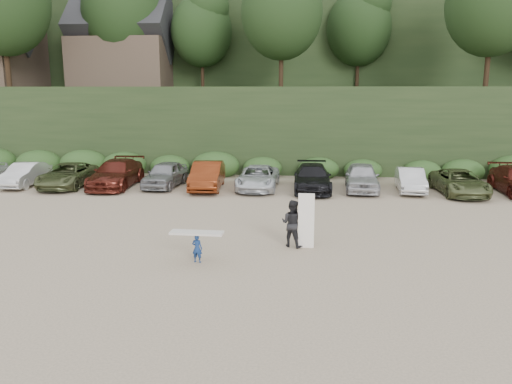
# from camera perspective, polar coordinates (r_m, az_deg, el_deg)

# --- Properties ---
(ground) EXTENTS (120.00, 120.00, 0.00)m
(ground) POSITION_cam_1_polar(r_m,az_deg,el_deg) (20.02, -5.16, -5.29)
(ground) COLOR tan
(ground) RESTS_ON ground
(hillside_backdrop) EXTENTS (90.00, 41.50, 28.00)m
(hillside_backdrop) POSITION_cam_1_polar(r_m,az_deg,el_deg) (55.13, 1.68, 17.28)
(hillside_backdrop) COLOR black
(hillside_backdrop) RESTS_ON ground
(parked_cars) EXTENTS (34.49, 5.81, 1.62)m
(parked_cars) POSITION_cam_1_polar(r_m,az_deg,el_deg) (29.51, -2.15, 1.76)
(parked_cars) COLOR #BABBBF
(parked_cars) RESTS_ON ground
(child_surfer) EXTENTS (1.83, 0.56, 1.09)m
(child_surfer) POSITION_cam_1_polar(r_m,az_deg,el_deg) (17.16, -6.76, -5.64)
(child_surfer) COLOR navy
(child_surfer) RESTS_ON ground
(adult_surfer) EXTENTS (1.35, 0.96, 2.11)m
(adult_surfer) POSITION_cam_1_polar(r_m,az_deg,el_deg) (18.73, 4.31, -3.57)
(adult_surfer) COLOR black
(adult_surfer) RESTS_ON ground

